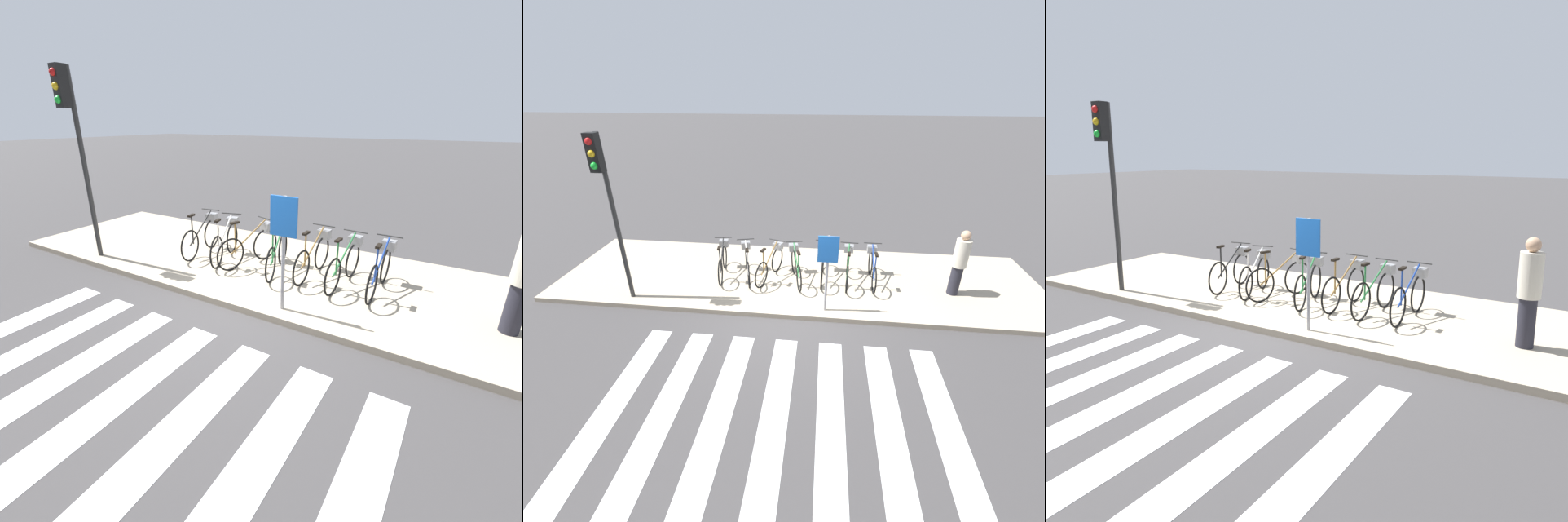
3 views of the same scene
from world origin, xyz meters
The scene contains 12 objects.
ground_plane centered at (0.00, 0.00, 0.00)m, with size 120.00×120.00×0.00m, color #423F3F.
sidewalk centered at (0.00, 1.82, 0.06)m, with size 12.57×3.65×0.12m.
parked_bicycle_0 centered at (-1.99, 1.70, 0.56)m, with size 0.46×1.61×1.00m.
parked_bicycle_1 centered at (-1.32, 1.65, 0.56)m, with size 0.58×1.58×1.00m.
parked_bicycle_2 centered at (-0.68, 1.69, 0.56)m, with size 0.63×1.56×1.00m.
parked_bicycle_3 centered at (-0.02, 1.64, 0.56)m, with size 0.54×1.59×1.00m.
parked_bicycle_4 centered at (0.68, 1.80, 0.56)m, with size 0.46×1.63×1.00m.
parked_bicycle_5 centered at (1.33, 1.73, 0.56)m, with size 0.46×1.63×1.00m.
parked_bicycle_6 centered at (1.96, 1.76, 0.56)m, with size 0.46×1.63×1.00m.
pedestrian centered at (3.90, 1.38, 0.99)m, with size 0.34×0.34×1.67m.
traffic_light centered at (-3.91, 0.24, 2.85)m, with size 0.24×0.40×3.81m.
sign_post centered at (0.77, 0.29, 1.38)m, with size 0.44×0.07×1.84m.
Camera 3 is at (4.89, -6.45, 2.98)m, focal length 35.00 mm.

